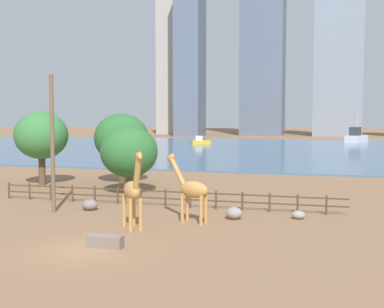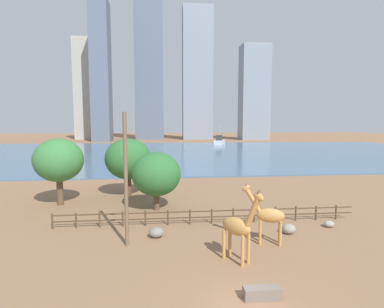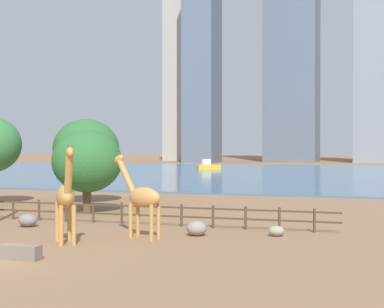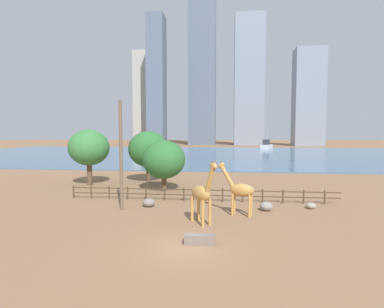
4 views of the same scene
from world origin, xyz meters
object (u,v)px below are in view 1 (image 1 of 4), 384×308
Objects in this scene: giraffe_companion at (191,189)px; boat_sailboat at (356,137)px; tree_left_large at (122,138)px; boat_ferry at (200,141)px; tree_center_broad at (129,152)px; giraffe_tall at (133,191)px; boulder_small at (298,215)px; tree_right_tall at (41,136)px; boulder_by_pole at (90,205)px; feeding_trough at (105,241)px; utility_pole at (52,144)px; boulder_near_fence at (234,213)px.

boat_sailboat is at bearing -80.59° from giraffe_companion.
tree_left_large is 1.47× the size of boat_ferry.
giraffe_companion is 19.64m from tree_left_large.
boat_ferry is (-11.91, 71.61, -2.73)m from tree_center_broad.
boulder_small is at bearing 83.31° from giraffe_tall.
boat_ferry is at bearing 91.39° from tree_right_tall.
tree_right_tall reaches higher than boulder_small.
tree_right_tall is 0.76× the size of boat_sailboat.
feeding_trough is (5.29, -8.63, -0.08)m from boulder_by_pole.
boat_sailboat is at bearing 75.12° from tree_center_broad.
giraffe_tall is 1.03× the size of boat_ferry.
tree_left_large is (-8.81, 22.37, 4.14)m from feeding_trough.
utility_pole reaches higher than giraffe_companion.
boulder_by_pole is 0.12× the size of boat_sailboat.
boat_sailboat reaches higher than boulder_near_fence.
tree_left_large is 7.64m from tree_right_tall.
tree_center_broad is at bearing 90.72° from boulder_by_pole.
boat_ferry reaches higher than feeding_trough.
feeding_trough is at bearing -35.17° from giraffe_tall.
boat_sailboat is (18.83, 102.61, -0.74)m from giraffe_tall.
tree_center_broad is at bearing -113.37° from boat_ferry.
tree_right_tall is at bearing 125.48° from utility_pole.
boat_sailboat is (23.97, 97.99, 1.14)m from boulder_by_pole.
tree_center_broad is (-5.38, 16.03, 3.31)m from feeding_trough.
boulder_small is at bearing -21.07° from tree_right_tall.
feeding_trough is 0.19× the size of boat_sailboat.
boulder_near_fence is 0.11× the size of boat_sailboat.
giraffe_companion is at bearing -108.98° from boat_ferry.
feeding_trough is at bearing -121.12° from boulder_near_fence.
boat_ferry is at bearing 108.60° from boulder_small.
giraffe_tall is 5.71× the size of boulder_small.
giraffe_tall is at bearing -149.39° from boulder_small.
giraffe_tall is 3.84m from giraffe_companion.
tree_right_tall is 1.51× the size of boat_ferry.
utility_pole is at bearing -173.36° from boat_sailboat.
tree_left_large is (-17.84, 12.93, 4.17)m from boulder_small.
feeding_trough is 24.96m from tree_right_tall.
giraffe_tall is 10.84m from boulder_small.
tree_right_tall is at bearing -153.30° from tree_left_large.
giraffe_tall is 0.68× the size of tree_right_tall.
utility_pole is at bearing -151.81° from giraffe_tall.
boulder_by_pole is 1.34× the size of boulder_small.
tree_center_broad is 10.72m from tree_right_tall.
boulder_near_fence is at bearing 92.62° from giraffe_tall.
boat_ferry is (-8.49, 65.27, -3.57)m from tree_left_large.
utility_pole is 13.14m from boulder_near_fence.
tree_left_large is at bearing 95.64° from utility_pole.
giraffe_tall is 0.70× the size of tree_left_large.
boulder_small is at bearing -104.22° from boat_ferry.
boat_sailboat is (16.01, 100.01, -0.58)m from giraffe_companion.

